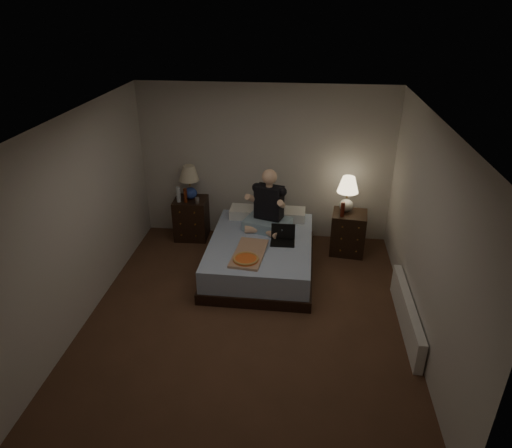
# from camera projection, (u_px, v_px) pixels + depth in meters

# --- Properties ---
(floor) EXTENTS (4.00, 4.50, 0.00)m
(floor) POSITION_uv_depth(u_px,v_px,m) (248.00, 315.00, 5.79)
(floor) COLOR brown
(floor) RESTS_ON ground
(ceiling) EXTENTS (4.00, 4.50, 0.00)m
(ceiling) POSITION_uv_depth(u_px,v_px,m) (247.00, 119.00, 4.67)
(ceiling) COLOR white
(ceiling) RESTS_ON ground
(wall_back) EXTENTS (4.00, 0.00, 2.50)m
(wall_back) POSITION_uv_depth(u_px,v_px,m) (265.00, 164.00, 7.23)
(wall_back) COLOR beige
(wall_back) RESTS_ON ground
(wall_front) EXTENTS (4.00, 0.00, 2.50)m
(wall_front) POSITION_uv_depth(u_px,v_px,m) (208.00, 371.00, 3.23)
(wall_front) COLOR beige
(wall_front) RESTS_ON ground
(wall_left) EXTENTS (0.00, 4.50, 2.50)m
(wall_left) POSITION_uv_depth(u_px,v_px,m) (81.00, 220.00, 5.43)
(wall_left) COLOR beige
(wall_left) RESTS_ON ground
(wall_right) EXTENTS (0.00, 4.50, 2.50)m
(wall_right) POSITION_uv_depth(u_px,v_px,m) (427.00, 237.00, 5.04)
(wall_right) COLOR beige
(wall_right) RESTS_ON ground
(bed) EXTENTS (1.48, 1.95, 0.48)m
(bed) POSITION_uv_depth(u_px,v_px,m) (261.00, 254.00, 6.68)
(bed) COLOR #5E82BD
(bed) RESTS_ON floor
(nightstand_left) EXTENTS (0.54, 0.49, 0.68)m
(nightstand_left) POSITION_uv_depth(u_px,v_px,m) (191.00, 218.00, 7.54)
(nightstand_left) COLOR black
(nightstand_left) RESTS_ON floor
(nightstand_right) EXTENTS (0.57, 0.52, 0.67)m
(nightstand_right) POSITION_uv_depth(u_px,v_px,m) (348.00, 233.00, 7.09)
(nightstand_right) COLOR black
(nightstand_right) RESTS_ON floor
(lamp_left) EXTENTS (0.33, 0.33, 0.56)m
(lamp_left) POSITION_uv_depth(u_px,v_px,m) (190.00, 182.00, 7.29)
(lamp_left) COLOR #2A429B
(lamp_left) RESTS_ON nightstand_left
(lamp_right) EXTENTS (0.40, 0.40, 0.56)m
(lamp_right) POSITION_uv_depth(u_px,v_px,m) (347.00, 194.00, 6.89)
(lamp_right) COLOR #9C9C94
(lamp_right) RESTS_ON nightstand_right
(water_bottle) EXTENTS (0.07, 0.07, 0.25)m
(water_bottle) POSITION_uv_depth(u_px,v_px,m) (178.00, 194.00, 7.25)
(water_bottle) COLOR silver
(water_bottle) RESTS_ON nightstand_left
(soda_can) EXTENTS (0.07, 0.07, 0.10)m
(soda_can) POSITION_uv_depth(u_px,v_px,m) (197.00, 200.00, 7.22)
(soda_can) COLOR #BCBBB7
(soda_can) RESTS_ON nightstand_left
(beer_bottle_left) EXTENTS (0.06, 0.06, 0.23)m
(beer_bottle_left) POSITION_uv_depth(u_px,v_px,m) (185.00, 195.00, 7.24)
(beer_bottle_left) COLOR #571F0C
(beer_bottle_left) RESTS_ON nightstand_left
(beer_bottle_right) EXTENTS (0.06, 0.06, 0.23)m
(beer_bottle_right) POSITION_uv_depth(u_px,v_px,m) (343.00, 209.00, 6.79)
(beer_bottle_right) COLOR #52170B
(beer_bottle_right) RESTS_ON nightstand_right
(person) EXTENTS (0.79, 0.70, 0.93)m
(person) POSITION_uv_depth(u_px,v_px,m) (268.00, 201.00, 6.67)
(person) COLOR black
(person) RESTS_ON bed
(laptop) EXTENTS (0.34, 0.29, 0.24)m
(laptop) POSITION_uv_depth(u_px,v_px,m) (283.00, 236.00, 6.43)
(laptop) COLOR black
(laptop) RESTS_ON bed
(pizza_box) EXTENTS (0.48, 0.80, 0.08)m
(pizza_box) POSITION_uv_depth(u_px,v_px,m) (246.00, 260.00, 6.00)
(pizza_box) COLOR tan
(pizza_box) RESTS_ON bed
(radiator) EXTENTS (0.10, 1.60, 0.40)m
(radiator) POSITION_uv_depth(u_px,v_px,m) (407.00, 314.00, 5.50)
(radiator) COLOR silver
(radiator) RESTS_ON floor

